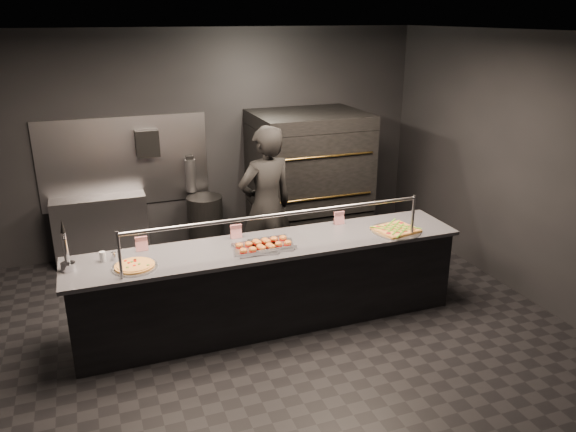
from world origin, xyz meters
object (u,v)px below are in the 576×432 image
object	(u,v)px
round_pizza	(135,266)
trash_bin	(206,225)
fire_extinguisher	(191,175)
worker	(266,207)
pizza_oven	(308,180)
slider_tray_a	(255,247)
slider_tray_b	(272,244)
beer_tap	(67,256)
towel_dispenser	(147,143)
service_counter	(270,283)
square_pizza	(396,230)
prep_shelf	(101,229)

from	to	relation	value
round_pizza	trash_bin	size ratio (longest dim) A/B	0.53
fire_extinguisher	worker	distance (m)	1.57
pizza_oven	slider_tray_a	world-z (taller)	pizza_oven
slider_tray_b	slider_tray_a	bearing A→B (deg)	-168.03
round_pizza	slider_tray_b	size ratio (longest dim) A/B	0.86
pizza_oven	beer_tap	xyz separation A→B (m)	(-3.15, -1.86, 0.10)
towel_dispenser	beer_tap	world-z (taller)	towel_dispenser
service_counter	trash_bin	bearing A→B (deg)	96.17
fire_extinguisher	slider_tray_b	xyz separation A→B (m)	(0.35, -2.46, -0.11)
towel_dispenser	slider_tray_b	world-z (taller)	towel_dispenser
round_pizza	slider_tray_a	distance (m)	1.18
round_pizza	slider_tray_b	bearing A→B (deg)	2.07
towel_dispenser	round_pizza	distance (m)	2.62
service_counter	square_pizza	bearing A→B (deg)	-5.81
beer_tap	square_pizza	world-z (taller)	beer_tap
beer_tap	round_pizza	distance (m)	0.61
round_pizza	slider_tray_b	xyz separation A→B (m)	(1.37, 0.05, 0.01)
pizza_oven	fire_extinguisher	xyz separation A→B (m)	(-1.55, 0.50, 0.09)
round_pizza	slider_tray_a	world-z (taller)	slider_tray_a
slider_tray_b	worker	bearing A→B (deg)	74.97
slider_tray_a	slider_tray_b	distance (m)	0.19
prep_shelf	slider_tray_a	size ratio (longest dim) A/B	2.47
towel_dispenser	round_pizza	xyz separation A→B (m)	(-0.47, -2.50, -0.61)
beer_tap	trash_bin	distance (m)	2.79
prep_shelf	slider_tray_b	distance (m)	2.91
towel_dispenser	trash_bin	world-z (taller)	towel_dispenser
round_pizza	beer_tap	bearing A→B (deg)	165.62
round_pizza	trash_bin	world-z (taller)	round_pizza
towel_dispenser	worker	size ratio (longest dim) A/B	0.18
trash_bin	worker	xyz separation A→B (m)	(0.50, -1.18, 0.58)
slider_tray_a	slider_tray_b	xyz separation A→B (m)	(0.19, 0.04, 0.00)
slider_tray_b	square_pizza	bearing A→B (deg)	-3.41
slider_tray_b	towel_dispenser	bearing A→B (deg)	110.17
round_pizza	prep_shelf	bearing A→B (deg)	95.42
beer_tap	worker	xyz separation A→B (m)	(2.22, 0.92, -0.08)
prep_shelf	slider_tray_a	bearing A→B (deg)	-59.69
pizza_oven	worker	world-z (taller)	worker
beer_tap	service_counter	bearing A→B (deg)	-1.19
pizza_oven	fire_extinguisher	distance (m)	1.63
beer_tap	round_pizza	bearing A→B (deg)	-14.38
round_pizza	trash_bin	xyz separation A→B (m)	(1.14, 2.24, -0.53)
towel_dispenser	slider_tray_a	xyz separation A→B (m)	(0.71, -2.49, -0.60)
towel_dispenser	worker	distance (m)	1.94
slider_tray_a	service_counter	bearing A→B (deg)	27.83
prep_shelf	worker	bearing A→B (deg)	-36.01
towel_dispenser	prep_shelf	bearing A→B (deg)	-174.29
round_pizza	trash_bin	distance (m)	2.57
service_counter	prep_shelf	distance (m)	2.82
service_counter	trash_bin	xyz separation A→B (m)	(-0.23, 2.13, -0.06)
pizza_oven	beer_tap	world-z (taller)	pizza_oven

